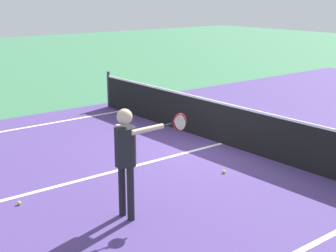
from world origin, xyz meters
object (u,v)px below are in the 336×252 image
at_px(player_near, 127,151).
at_px(tennis_ball_near_net, 224,172).
at_px(net, 222,123).
at_px(tennis_ball_mid_court, 19,203).

bearing_deg(player_near, tennis_ball_near_net, 99.61).
height_order(net, tennis_ball_mid_court, net).
xyz_separation_m(net, tennis_ball_near_net, (1.39, -1.33, -0.46)).
xyz_separation_m(net, tennis_ball_mid_court, (0.33, -4.96, -0.46)).
height_order(net, player_near, player_near).
xyz_separation_m(player_near, tennis_ball_mid_court, (-1.48, -1.14, -1.04)).
bearing_deg(player_near, net, 115.44).
height_order(net, tennis_ball_near_net, net).
distance_m(player_near, tennis_ball_near_net, 2.73).
distance_m(player_near, tennis_ball_mid_court, 2.14).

